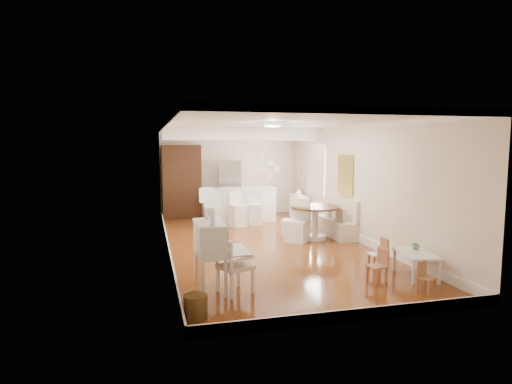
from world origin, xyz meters
name	(u,v)px	position (x,y,z in m)	size (l,w,h in m)	color
room	(264,159)	(0.04, 0.32, 1.98)	(9.00, 9.04, 2.82)	brown
secretary_bureau	(210,256)	(-1.70, -2.80, 0.56)	(0.87, 0.89, 1.11)	silver
gustavian_armchair	(235,265)	(-1.34, -3.01, 0.44)	(0.51, 0.51, 0.88)	silver
wicker_basket	(196,307)	(-2.05, -3.86, 0.16)	(0.32, 0.32, 0.32)	#4F3718
kids_table	(416,265)	(1.90, -3.01, 0.22)	(0.54, 0.89, 0.45)	silver
kids_chair_a	(377,266)	(1.08, -3.12, 0.29)	(0.28, 0.28, 0.59)	#B27751
kids_chair_b	(378,254)	(1.47, -2.46, 0.31)	(0.30, 0.30, 0.62)	#9C6C47
kids_chair_c	(427,277)	(1.59, -3.75, 0.25)	(0.24, 0.24, 0.50)	#9D6A47
banquette	(336,217)	(1.99, 0.50, 0.49)	(0.52, 1.60, 0.98)	silver
dining_table	(315,223)	(1.32, 0.24, 0.41)	(1.21, 1.21, 0.83)	#492D17
slip_chair_near	(297,221)	(0.81, 0.11, 0.51)	(0.48, 0.51, 1.02)	white
slip_chair_far	(290,220)	(0.89, 0.85, 0.41)	(0.39, 0.40, 0.81)	white
breakfast_counter	(242,205)	(0.10, 3.10, 0.52)	(2.05, 0.65, 1.03)	white
bar_stool_left	(238,209)	(-0.17, 2.35, 0.50)	(0.40, 0.40, 1.00)	white
bar_stool_right	(255,208)	(0.35, 2.45, 0.49)	(0.39, 0.39, 0.98)	white
pantry_cabinet	(182,182)	(-1.60, 4.18, 1.15)	(1.20, 0.60, 2.30)	#381E11
fridge	(241,188)	(0.30, 4.15, 0.90)	(0.75, 0.65, 1.80)	silver
sideboard	(299,207)	(2.00, 3.23, 0.37)	(0.34, 0.77, 0.74)	white
pencil_cup	(416,247)	(2.01, -2.83, 0.50)	(0.13, 0.13, 0.10)	#61A66C
branch_vase	(299,192)	(1.97, 3.24, 0.83)	(0.18, 0.18, 0.18)	white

